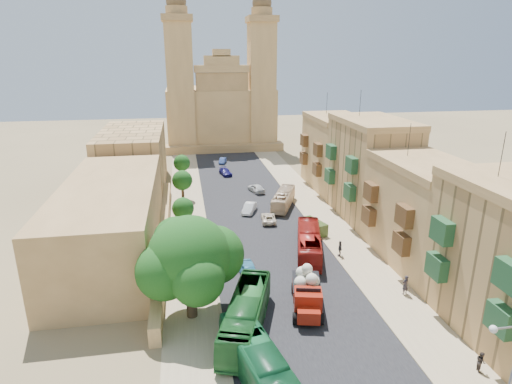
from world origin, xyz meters
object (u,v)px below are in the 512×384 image
object	(u,v)px
street_tree_a	(184,240)
street_tree_c	(182,181)
pedestrian_b	(481,362)
car_blue_b	(223,161)
pedestrian_a	(405,285)
street_tree_d	(182,163)
ficus_tree	(190,259)
car_dkblue	(225,172)
streetlamp	(506,369)
bus_cream_east	(283,199)
car_white_b	(256,188)
car_blue_a	(249,271)
church	(220,107)
bus_red_east	(309,243)
pedestrian_c	(340,248)
olive_pickup	(313,227)
car_white_a	(249,208)
bus_green_south	(259,365)
car_cream	(269,218)
red_truck	(307,291)
bus_green_north	(246,315)
street_tree_b	(183,208)

from	to	relation	value
street_tree_a	street_tree_c	bearing A→B (deg)	90.00
street_tree_a	pedestrian_b	xyz separation A→B (m)	(21.00, -18.50, -2.99)
street_tree_a	car_blue_b	bearing A→B (deg)	79.77
pedestrian_a	street_tree_d	bearing A→B (deg)	-85.33
ficus_tree	car_dkblue	distance (m)	46.48
streetlamp	pedestrian_b	world-z (taller)	streetlamp
bus_cream_east	car_white_b	bearing A→B (deg)	-47.01
street_tree_a	car_blue_a	xyz separation A→B (m)	(6.49, -1.96, -3.06)
church	bus_red_east	xyz separation A→B (m)	(4.08, -64.68, -8.02)
bus_red_east	pedestrian_c	xyz separation A→B (m)	(3.42, -0.90, -0.56)
olive_pickup	pedestrian_b	xyz separation A→B (m)	(4.50, -26.50, -0.01)
bus_cream_east	car_dkblue	xyz separation A→B (m)	(-6.79, 19.34, -0.65)
street_tree_a	pedestrian_c	distance (m)	17.76
street_tree_d	car_blue_a	bearing A→B (deg)	-80.29
car_white_a	pedestrian_a	size ratio (longest dim) A/B	2.07
bus_green_south	car_blue_a	bearing A→B (deg)	71.83
car_blue_a	church	bearing A→B (deg)	84.45
bus_red_east	pedestrian_b	size ratio (longest dim) A/B	6.81
street_tree_a	car_cream	distance (m)	17.44
street_tree_a	red_truck	size ratio (longest dim) A/B	0.80
bus_green_south	car_white_a	xyz separation A→B (m)	(4.58, 33.81, -0.84)
bus_cream_east	car_white_b	xyz separation A→B (m)	(-2.79, 7.92, -0.57)
streetlamp	ficus_tree	bearing A→B (deg)	136.96
street_tree_d	bus_green_north	xyz separation A→B (m)	(4.87, -47.00, -1.52)
red_truck	car_white_b	distance (m)	34.67
streetlamp	church	bearing A→B (deg)	94.87
street_tree_c	car_blue_b	size ratio (longest dim) A/B	1.43
bus_green_south	car_cream	bearing A→B (deg)	65.27
car_blue_a	car_dkblue	distance (m)	39.60
street_tree_a	street_tree_d	size ratio (longest dim) A/B	1.21
bus_cream_east	car_dkblue	size ratio (longest dim) A/B	2.14
street_tree_d	car_white_a	distance (m)	21.54
church	street_tree_a	xyz separation A→B (m)	(-10.00, -66.61, -5.74)
car_cream	pedestrian_b	bearing A→B (deg)	113.50
street_tree_b	pedestrian_b	xyz separation A→B (m)	(21.00, -30.50, -2.14)
bus_red_east	pedestrian_b	bearing A→B (deg)	123.80
ficus_tree	bus_red_east	world-z (taller)	ficus_tree
street_tree_a	car_white_b	distance (m)	29.03
red_truck	church	bearing A→B (deg)	90.63
street_tree_c	car_blue_a	distance (m)	26.88
street_tree_a	bus_green_south	size ratio (longest dim) A/B	0.52
car_cream	bus_red_east	bearing A→B (deg)	109.95
ficus_tree	car_blue_b	distance (m)	55.85
car_dkblue	car_blue_b	bearing A→B (deg)	77.24
ficus_tree	street_tree_c	size ratio (longest dim) A/B	1.92
streetlamp	bus_red_east	world-z (taller)	streetlamp
bus_cream_east	streetlamp	bearing A→B (deg)	117.37
streetlamp	bus_cream_east	bearing A→B (deg)	93.79
street_tree_d	car_dkblue	bearing A→B (deg)	11.21
car_dkblue	pedestrian_a	distance (m)	47.15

